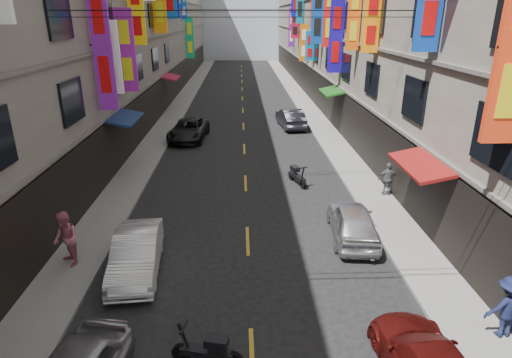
{
  "coord_description": "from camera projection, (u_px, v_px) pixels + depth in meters",
  "views": [
    {
      "loc": [
        -0.2,
        3.66,
        8.0
      ],
      "look_at": [
        0.1,
        12.03,
        4.79
      ],
      "focal_mm": 30.0,
      "sensor_mm": 36.0,
      "label": 1
    }
  ],
  "objects": [
    {
      "name": "lane_markings",
      "position": [
        243.0,
        118.0,
        35.85
      ],
      "size": [
        0.12,
        80.2,
        0.01
      ],
      "color": "gold",
      "rests_on": "ground"
    },
    {
      "name": "scooter_crossing",
      "position": [
        208.0,
        351.0,
        10.31
      ],
      "size": [
        1.78,
        0.68,
        1.14
      ],
      "rotation": [
        0.0,
        0.0,
        1.33
      ],
      "color": "black",
      "rests_on": "ground"
    },
    {
      "name": "sidewalk_right",
      "position": [
        309.0,
        109.0,
        38.84
      ],
      "size": [
        2.0,
        90.0,
        0.12
      ],
      "primitive_type": "cube",
      "color": "slate",
      "rests_on": "ground"
    },
    {
      "name": "car_right_far",
      "position": [
        291.0,
        118.0,
        32.51
      ],
      "size": [
        2.04,
        4.51,
        1.44
      ],
      "primitive_type": "imported",
      "rotation": [
        0.0,
        0.0,
        3.26
      ],
      "color": "#28272F",
      "rests_on": "ground"
    },
    {
      "name": "car_left_mid",
      "position": [
        136.0,
        253.0,
        14.08
      ],
      "size": [
        1.8,
        4.21,
        1.35
      ],
      "primitive_type": "imported",
      "rotation": [
        0.0,
        0.0,
        0.09
      ],
      "color": "white",
      "rests_on": "ground"
    },
    {
      "name": "overhead_cables",
      "position": [
        243.0,
        1.0,
        24.31
      ],
      "size": [
        14.0,
        38.04,
        1.24
      ],
      "color": "black",
      "rests_on": "ground"
    },
    {
      "name": "car_right_mid",
      "position": [
        353.0,
        222.0,
        16.23
      ],
      "size": [
        1.96,
        4.15,
        1.37
      ],
      "primitive_type": "imported",
      "rotation": [
        0.0,
        0.0,
        3.05
      ],
      "color": "silver",
      "rests_on": "ground"
    },
    {
      "name": "pedestrian_rfar",
      "position": [
        388.0,
        179.0,
        19.84
      ],
      "size": [
        0.96,
        0.59,
        1.57
      ],
      "primitive_type": "imported",
      "rotation": [
        0.0,
        0.0,
        3.07
      ],
      "color": "#57575A",
      "rests_on": "sidewalk_right"
    },
    {
      "name": "car_left_far",
      "position": [
        189.0,
        130.0,
        29.33
      ],
      "size": [
        2.69,
        5.09,
        1.36
      ],
      "primitive_type": "imported",
      "rotation": [
        0.0,
        0.0,
        -0.09
      ],
      "color": "black",
      "rests_on": "ground"
    },
    {
      "name": "sidewalk_left",
      "position": [
        176.0,
        110.0,
        38.43
      ],
      "size": [
        2.0,
        90.0,
        0.12
      ],
      "primitive_type": "cube",
      "color": "slate",
      "rests_on": "ground"
    },
    {
      "name": "street_awnings",
      "position": [
        221.0,
        117.0,
        22.61
      ],
      "size": [
        13.99,
        35.2,
        0.41
      ],
      "color": "#12461C",
      "rests_on": "ground"
    },
    {
      "name": "pedestrian_lfar",
      "position": [
        66.0,
        239.0,
        14.16
      ],
      "size": [
        1.08,
        1.13,
        1.92
      ],
      "primitive_type": "imported",
      "rotation": [
        0.0,
        0.0,
        -0.91
      ],
      "color": "#CB6B80",
      "rests_on": "sidewalk_left"
    },
    {
      "name": "scooter_far_right",
      "position": [
        297.0,
        176.0,
        21.6
      ],
      "size": [
        0.78,
        1.74,
        1.14
      ],
      "rotation": [
        0.0,
        0.0,
        3.48
      ],
      "color": "black",
      "rests_on": "ground"
    },
    {
      "name": "pedestrian_rnear",
      "position": [
        507.0,
        307.0,
        10.99
      ],
      "size": [
        1.17,
        0.68,
        1.75
      ],
      "primitive_type": "imported",
      "rotation": [
        0.0,
        0.0,
        3.23
      ],
      "color": "#161B3D",
      "rests_on": "sidewalk_right"
    }
  ]
}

